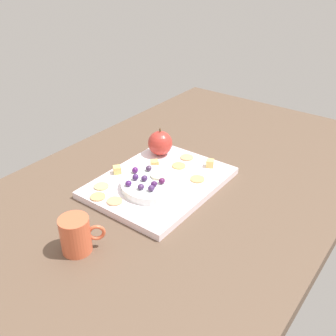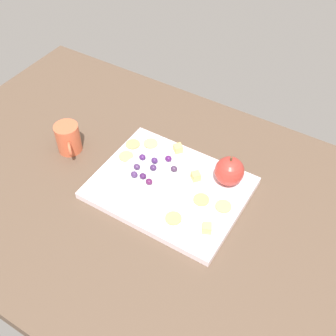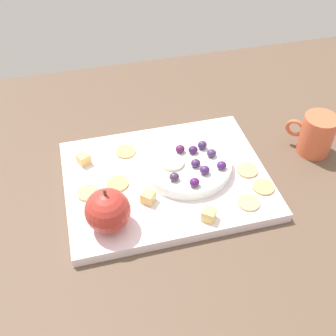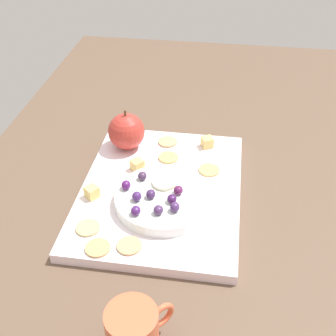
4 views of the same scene
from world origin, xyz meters
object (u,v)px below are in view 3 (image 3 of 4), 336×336
cheese_cube_1 (148,197)px  apple_slice_0 (172,162)px  grape_2 (205,170)px  grape_6 (202,145)px  cheese_cube_2 (209,215)px  cracker_4 (118,184)px  apple_whole (108,211)px  grape_5 (194,182)px  cracker_5 (263,187)px  grape_8 (222,165)px  cup (316,135)px  grape_4 (212,153)px  cracker_3 (88,193)px  platter (166,179)px  cracker_0 (249,203)px  serving_dish (187,164)px  grape_1 (196,163)px  cracker_2 (247,170)px  cracker_1 (126,152)px  grape_7 (180,149)px  cheese_cube_0 (84,159)px  grape_0 (174,177)px  grape_3 (193,150)px

cheese_cube_1 → apple_slice_0: (6.05, 6.28, 1.28)cm
grape_2 → grape_6: (1.71, 6.91, 0.01)cm
cheese_cube_2 → cracker_4: bearing=139.0°
apple_whole → grape_5: bearing=12.4°
cracker_5 → apple_slice_0: apple_slice_0 is taller
grape_6 → apple_slice_0: (-6.76, -2.93, -0.55)cm
grape_8 → cup: 22.21cm
grape_4 → grape_6: 2.90cm
apple_slice_0 → grape_4: bearing=1.5°
cracker_3 → platter: bearing=3.7°
cracker_0 → grape_8: (-2.54, 7.72, 2.61)cm
grape_2 → grape_8: bearing=9.0°
apple_whole → serving_dish: bearing=32.0°
cracker_3 → grape_1: 20.41cm
cup → cracker_2: bearing=-165.3°
cracker_1 → grape_7: bearing=-25.9°
cracker_1 → grape_2: bearing=-42.4°
cracker_4 → grape_5: (12.97, -5.66, 2.68)cm
apple_whole → grape_4: 23.59cm
cracker_0 → cheese_cube_2: bearing=-169.0°
cracker_2 → grape_8: bearing=179.7°
platter → apple_whole: 15.83cm
cheese_cube_0 → cheese_cube_2: same height
cheese_cube_2 → grape_0: grape_0 is taller
serving_dish → grape_7: grape_7 is taller
grape_4 → grape_8: same height
grape_3 → cup: 25.67cm
grape_4 → cup: size_ratio=0.21×
cheese_cube_0 → grape_1: bearing=-22.4°
cracker_1 → cracker_2: size_ratio=1.00×
grape_8 → cracker_5: bearing=-36.4°
cracker_2 → cracker_4: same height
cheese_cube_2 → grape_5: grape_5 is taller
grape_5 → platter: bearing=123.9°
cracker_3 → cracker_5: size_ratio=1.00×
cheese_cube_2 → cracker_3: bearing=150.5°
cracker_0 → grape_5: bearing=151.7°
grape_4 → cup: bearing=1.6°
cheese_cube_0 → cup: (46.33, -5.71, 1.25)cm
cheese_cube_2 → grape_3: bearing=83.8°
grape_0 → cracker_1: bearing=120.4°
grape_6 → grape_2: bearing=-103.9°
cheese_cube_0 → cracker_5: size_ratio=0.54×
cracker_2 → cracker_5: 4.99cm
cracker_0 → cracker_1: bearing=134.9°
cracker_5 → apple_slice_0: size_ratio=0.91×
cracker_5 → cheese_cube_2: bearing=-160.0°
cracker_1 → apple_slice_0: apple_slice_0 is taller
cheese_cube_1 → apple_slice_0: bearing=46.1°
cracker_0 → grape_5: grape_5 is taller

